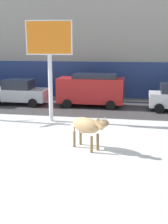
{
  "coord_description": "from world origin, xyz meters",
  "views": [
    {
      "loc": [
        2.73,
        -11.48,
        4.23
      ],
      "look_at": [
        0.43,
        1.65,
        1.1
      ],
      "focal_mm": 45.43,
      "sensor_mm": 36.0,
      "label": 1
    }
  ],
  "objects_px": {
    "cow_tan": "(87,126)",
    "car_silver_sedan": "(19,92)",
    "car_red_van": "(91,89)",
    "pedestrian_near_billboard": "(60,89)",
    "billboard": "(49,44)"
  },
  "relations": [
    {
      "from": "pedestrian_near_billboard",
      "to": "car_red_van",
      "type": "bearing_deg",
      "value": -37.03
    },
    {
      "from": "cow_tan",
      "to": "car_red_van",
      "type": "bearing_deg",
      "value": 97.42
    },
    {
      "from": "billboard",
      "to": "car_silver_sedan",
      "type": "distance_m",
      "value": 6.5
    },
    {
      "from": "car_silver_sedan",
      "to": "billboard",
      "type": "bearing_deg",
      "value": -48.6
    },
    {
      "from": "billboard",
      "to": "pedestrian_near_billboard",
      "type": "distance_m",
      "value": 7.47
    },
    {
      "from": "cow_tan",
      "to": "pedestrian_near_billboard",
      "type": "height_order",
      "value": "pedestrian_near_billboard"
    },
    {
      "from": "billboard",
      "to": "car_silver_sedan",
      "type": "xyz_separation_m",
      "value": [
        -3.66,
        4.15,
        -3.41
      ]
    },
    {
      "from": "car_red_van",
      "to": "pedestrian_near_billboard",
      "type": "height_order",
      "value": "car_red_van"
    },
    {
      "from": "cow_tan",
      "to": "car_silver_sedan",
      "type": "relative_size",
      "value": 0.43
    },
    {
      "from": "cow_tan",
      "to": "pedestrian_near_billboard",
      "type": "xyz_separation_m",
      "value": [
        -3.94,
        10.64,
        -0.11
      ]
    },
    {
      "from": "pedestrian_near_billboard",
      "to": "car_silver_sedan",
      "type": "bearing_deg",
      "value": -136.21
    },
    {
      "from": "cow_tan",
      "to": "billboard",
      "type": "height_order",
      "value": "billboard"
    },
    {
      "from": "billboard",
      "to": "car_silver_sedan",
      "type": "bearing_deg",
      "value": 131.4
    },
    {
      "from": "cow_tan",
      "to": "billboard",
      "type": "xyz_separation_m",
      "value": [
        -2.76,
        4.11,
        3.32
      ]
    },
    {
      "from": "car_red_van",
      "to": "pedestrian_near_billboard",
      "type": "distance_m",
      "value": 3.57
    }
  ]
}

